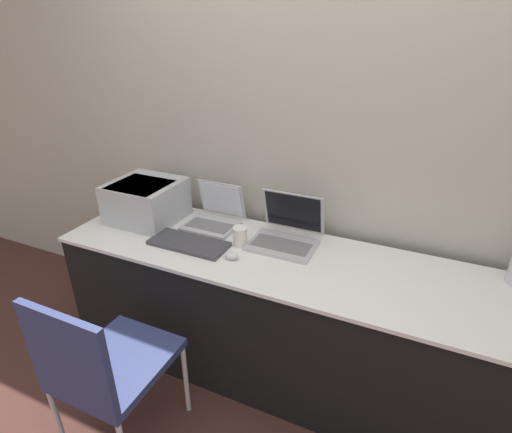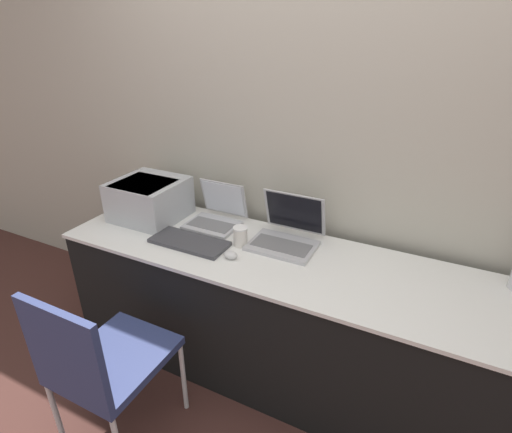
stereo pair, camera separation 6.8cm
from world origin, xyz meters
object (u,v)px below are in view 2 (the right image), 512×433
laptop_right (287,233)px  chair (100,360)px  printer (149,198)px  coffee_cup (240,236)px  external_keyboard (189,242)px  mouse (231,255)px  laptop_left (216,215)px

laptop_right → chair: laptop_right is taller
printer → coffee_cup: size_ratio=3.66×
laptop_right → external_keyboard: bearing=-151.8°
coffee_cup → mouse: bearing=-81.7°
printer → mouse: (0.67, -0.20, -0.11)m
laptop_left → chair: (-0.01, -0.94, -0.28)m
chair → mouse: bearing=66.4°
external_keyboard → chair: bearing=-90.8°
printer → coffee_cup: printer is taller
printer → laptop_right: (0.85, 0.08, -0.07)m
laptop_left → mouse: laptop_left is taller
external_keyboard → laptop_left: bearing=89.7°
chair → laptop_left: bearing=89.3°
laptop_left → laptop_right: laptop_right is taller
laptop_right → external_keyboard: 0.52m
laptop_right → chair: bearing=-117.0°
mouse → external_keyboard: bearing=173.8°
printer → laptop_left: (0.40, 0.10, -0.07)m
laptop_right → laptop_left: bearing=176.4°
laptop_right → mouse: laptop_right is taller
laptop_right → chair: 1.06m
printer → mouse: bearing=-16.6°
printer → external_keyboard: 0.45m
mouse → chair: (-0.28, -0.64, -0.25)m
coffee_cup → mouse: size_ratio=1.47×
external_keyboard → chair: chair is taller
external_keyboard → mouse: 0.27m
printer → mouse: printer is taller
chair → printer: bearing=114.9°
printer → coffee_cup: 0.65m
printer → external_keyboard: size_ratio=0.92×
coffee_cup → chair: size_ratio=0.12×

